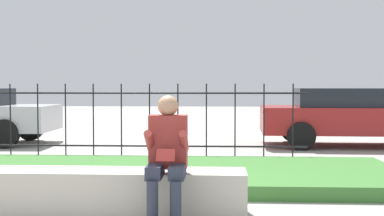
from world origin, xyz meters
TOP-DOWN VIEW (x-y plane):
  - ground_plane at (0.00, 0.00)m, footprint 60.00×60.00m
  - stone_bench at (0.34, 0.00)m, footprint 2.97×0.57m
  - person_seated_reader at (1.02, -0.32)m, footprint 0.42×0.73m
  - grass_berm at (0.00, 2.06)m, footprint 8.18×2.72m
  - iron_fence at (0.00, 4.00)m, footprint 6.18×0.03m
  - car_parked_right at (4.56, 6.72)m, footprint 4.31×2.10m

SIDE VIEW (x-z plane):
  - ground_plane at x=0.00m, z-range 0.00..0.00m
  - grass_berm at x=0.00m, z-range 0.00..0.18m
  - stone_bench at x=0.34m, z-range -0.03..0.45m
  - person_seated_reader at x=1.02m, z-range 0.06..1.34m
  - car_parked_right at x=4.56m, z-range 0.05..1.37m
  - iron_fence at x=0.00m, z-range 0.03..1.45m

